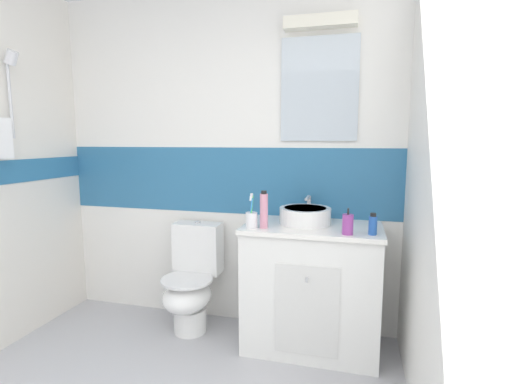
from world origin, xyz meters
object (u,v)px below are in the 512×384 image
Objects in this scene: toilet at (192,282)px; shampoo_bottle_tall at (264,210)px; lotion_bottle_short at (373,225)px; sink_basin at (305,215)px; soap_dispenser at (348,224)px; toothbrush_cup at (251,219)px.

shampoo_bottle_tall is at bearing -16.08° from toilet.
lotion_bottle_short is (1.25, -0.17, 0.54)m from toilet.
sink_basin is 0.47m from lotion_bottle_short.
toilet is at bearing -178.11° from sink_basin.
sink_basin is at bearing 39.69° from shampoo_bottle_tall.
toilet is at bearing 169.56° from soap_dispenser.
shampoo_bottle_tall reaches higher than toilet.
soap_dispenser is (0.28, -0.23, 0.00)m from sink_basin.
toilet is 6.13× the size of lotion_bottle_short.
lotion_bottle_short is (0.43, -0.20, 0.00)m from sink_basin.
sink_basin is 0.31m from shampoo_bottle_tall.
soap_dispenser is 0.52m from shampoo_bottle_tall.
toothbrush_cup is 0.74m from lotion_bottle_short.
toilet is at bearing 160.04° from toothbrush_cup.
toilet is 4.94× the size of soap_dispenser.
shampoo_bottle_tall reaches higher than soap_dispenser.
shampoo_bottle_tall is at bearing 11.68° from toothbrush_cup.
toilet is 1.25m from soap_dispenser.
toilet is 3.33× the size of shampoo_bottle_tall.
toothbrush_cup reaches higher than soap_dispenser.
sink_basin is 2.98× the size of lotion_bottle_short.
shampoo_bottle_tall is (-0.66, 0.00, 0.05)m from lotion_bottle_short.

